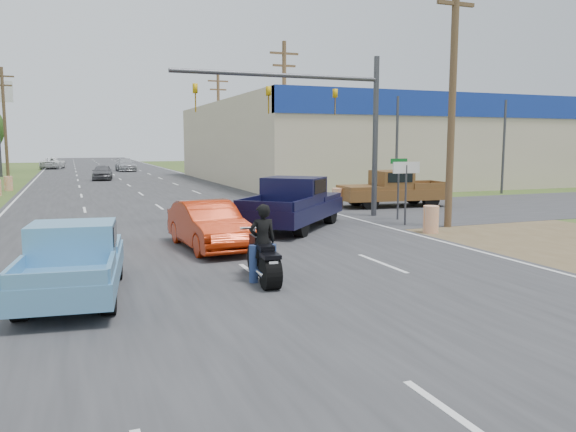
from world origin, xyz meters
name	(u,v)px	position (x,y,z in m)	size (l,w,h in m)	color
ground	(467,426)	(0.00, 0.00, 0.00)	(200.00, 200.00, 0.00)	#364C1E
main_road	(129,185)	(0.00, 40.00, 0.01)	(15.00, 180.00, 0.02)	#2D2D30
cross_road	(181,222)	(0.00, 18.00, 0.01)	(120.00, 10.00, 0.02)	#2D2D30
dirt_verge	(536,236)	(11.00, 10.00, 0.01)	(8.00, 18.00, 0.01)	brown
big_box_store	(468,143)	(32.00, 39.93, 3.31)	(50.00, 28.10, 6.60)	#B7A88C
utility_pole_1	(453,88)	(9.50, 13.00, 5.32)	(2.00, 0.28, 10.00)	#4C3823
utility_pole_2	(284,112)	(9.50, 31.00, 5.32)	(2.00, 0.28, 10.00)	#4C3823
utility_pole_3	(219,122)	(9.50, 49.00, 5.32)	(2.00, 0.28, 10.00)	#4C3823
utility_pole_6	(5,120)	(-9.50, 52.00, 5.32)	(2.00, 0.28, 10.00)	#4C3823
tree_3	(463,125)	(55.00, 70.00, 6.19)	(8.40, 8.40, 10.40)	#422D19
tree_5	(265,129)	(30.00, 95.00, 5.88)	(7.98, 7.98, 9.88)	#422D19
barrel_0	(431,219)	(8.00, 12.00, 0.50)	(0.56, 0.56, 1.00)	orange
barrel_1	(337,198)	(8.40, 20.50, 0.50)	(0.56, 0.56, 1.00)	orange
barrel_3	(8,183)	(-8.20, 38.00, 0.50)	(0.56, 0.56, 1.00)	orange
lane_sign	(406,178)	(8.20, 14.00, 1.90)	(1.20, 0.08, 2.52)	#3F3F44
street_name_sign	(398,182)	(8.80, 15.50, 1.61)	(0.80, 0.08, 2.61)	#3F3F44
signal_mast	(320,106)	(5.82, 17.00, 4.80)	(9.12, 0.40, 7.00)	#3F3F44
red_convertible	(208,226)	(-0.26, 11.86, 0.73)	(1.55, 4.43, 1.46)	#A22207
motorcycle	(263,260)	(-0.05, 7.19, 0.54)	(0.74, 2.40, 1.22)	black
rider	(263,246)	(-0.05, 7.26, 0.88)	(0.64, 0.42, 1.76)	black
blue_pickup	(74,259)	(-4.16, 7.58, 0.80)	(2.41, 4.98, 1.59)	black
navy_pickup	(294,203)	(3.79, 14.89, 0.99)	(5.66, 5.94, 1.97)	black
brown_pickup	(391,189)	(11.14, 19.93, 0.94)	(5.76, 2.63, 1.86)	black
distant_car_grey	(102,172)	(-1.53, 47.48, 0.69)	(1.63, 4.05, 1.38)	#5B5A5F
distant_car_silver	(126,165)	(1.87, 63.19, 0.73)	(2.06, 5.06, 1.47)	#ABAAAF
distant_car_white	(53,163)	(-6.24, 73.10, 0.72)	(2.40, 5.20, 1.44)	white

